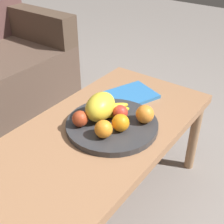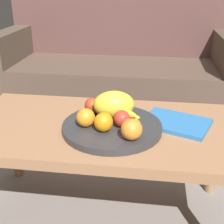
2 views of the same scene
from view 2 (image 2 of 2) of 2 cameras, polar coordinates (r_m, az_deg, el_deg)
The scene contains 12 objects.
ground_plane at distance 1.46m, azimuth -1.67°, elevation -18.50°, with size 8.00×8.00×0.00m, color gray.
coffee_table at distance 1.23m, azimuth -1.90°, elevation -4.64°, with size 1.09×0.55×0.45m.
couch at distance 2.36m, azimuth 0.78°, elevation 7.38°, with size 1.70×0.70×0.90m.
fruit_bowl at distance 1.16m, azimuth -0.00°, elevation -2.82°, with size 0.38×0.38×0.03m, color #313134.
melon_large_front at distance 1.18m, azimuth 0.34°, elevation 1.37°, with size 0.16×0.11×0.11m, color yellow.
orange_front at distance 1.03m, azimuth 3.68°, elevation -3.26°, with size 0.07×0.07×0.07m, color orange.
orange_left at distance 1.12m, azimuth -4.94°, elevation -1.05°, with size 0.07×0.07×0.07m, color orange.
orange_right at distance 1.09m, azimuth -1.60°, elevation -1.91°, with size 0.07×0.07×0.07m, color orange.
apple_front at distance 1.23m, azimuth -3.66°, elevation 1.20°, with size 0.06×0.06×0.06m, color #AB3D20.
apple_left at distance 1.12m, azimuth 1.87°, elevation -1.24°, with size 0.06×0.06×0.06m, color #B63326.
banana_bunch at distance 1.16m, azimuth 1.77°, elevation -0.64°, with size 0.16×0.11×0.06m.
magazine at distance 1.23m, azimuth 11.83°, elevation -1.96°, with size 0.25×0.18×0.02m, color #2D6FB3.
Camera 2 is at (0.19, -1.06, 1.00)m, focal length 48.90 mm.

